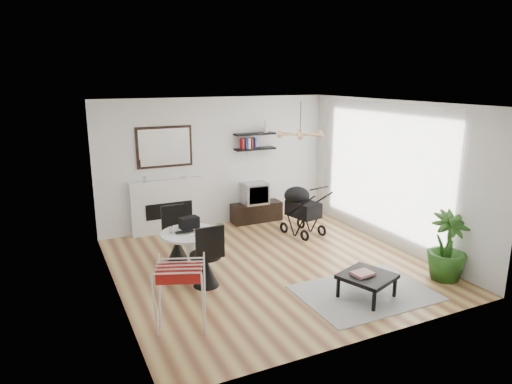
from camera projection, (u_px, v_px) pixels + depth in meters
name	position (u px, v px, depth m)	size (l,w,h in m)	color
floor	(271.00, 265.00, 7.72)	(5.00, 5.00, 0.00)	brown
ceiling	(272.00, 103.00, 7.06)	(5.00, 5.00, 0.00)	white
wall_back	(217.00, 162.00, 9.58)	(5.00, 5.00, 0.00)	white
wall_left	(112.00, 206.00, 6.35)	(5.00, 5.00, 0.00)	white
wall_right	(391.00, 174.00, 8.43)	(5.00, 5.00, 0.00)	white
sheer_curtain	(380.00, 173.00, 8.56)	(0.04, 3.60, 2.60)	white
fireplace	(168.00, 200.00, 9.21)	(1.50, 0.17, 2.16)	white
shelf_lower	(255.00, 149.00, 9.74)	(0.90, 0.25, 0.04)	black
shelf_upper	(255.00, 134.00, 9.67)	(0.90, 0.25, 0.04)	black
pendant_lamp	(300.00, 134.00, 7.74)	(0.90, 0.90, 0.10)	tan
tv_console	(256.00, 212.00, 10.02)	(1.11, 0.39, 0.42)	black
crt_tv	(254.00, 193.00, 9.89)	(0.53, 0.46, 0.46)	#AFAFB1
dining_table	(191.00, 246.00, 7.31)	(0.95, 0.95, 0.70)	white
laptop	(185.00, 233.00, 7.19)	(0.31, 0.20, 0.02)	black
black_bag	(189.00, 223.00, 7.44)	(0.30, 0.18, 0.18)	black
newspaper	(204.00, 233.00, 7.21)	(0.34, 0.28, 0.01)	silver
drinking_glass	(171.00, 230.00, 7.21)	(0.06, 0.06, 0.11)	white
chair_far	(177.00, 244.00, 7.83)	(0.45, 0.46, 0.96)	black
chair_near	(206.00, 267.00, 6.87)	(0.48, 0.48, 1.01)	black
drying_rack	(181.00, 297.00, 5.59)	(0.77, 0.75, 0.91)	white
stroller	(301.00, 212.00, 9.20)	(0.70, 0.94, 1.06)	black
rug	(365.00, 293.00, 6.72)	(1.92, 1.39, 0.01)	#9B9B9B
coffee_table	(367.00, 277.00, 6.51)	(0.87, 0.87, 0.35)	black
magazines	(363.00, 273.00, 6.49)	(0.29, 0.23, 0.04)	#C13A30
potted_plant	(447.00, 246.00, 7.07)	(0.61, 0.61, 1.09)	#245418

